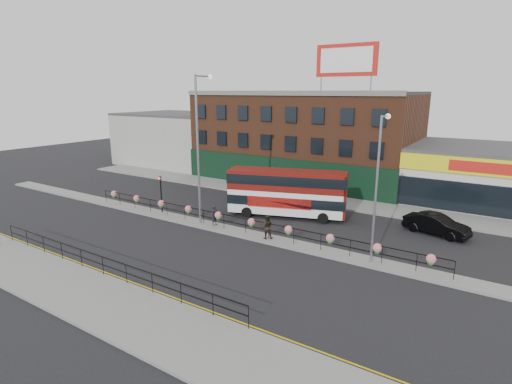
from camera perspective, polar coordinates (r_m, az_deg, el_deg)
The scene contains 19 objects.
ground at distance 30.30m, azimuth -3.08°, elevation -5.77°, with size 120.00×120.00×0.00m, color black.
south_pavement at distance 22.52m, azimuth -21.73°, elevation -14.02°, with size 60.00×4.00×0.15m, color gray.
north_pavement at distance 40.18m, azimuth 6.94°, elevation -0.69°, with size 60.00×4.00×0.15m, color gray.
median at distance 30.28m, azimuth -3.08°, elevation -5.63°, with size 60.00×1.60×0.15m, color gray.
yellow_line_inner at distance 23.76m, azimuth -17.15°, elevation -12.26°, with size 60.00×0.10×0.01m, color gold.
yellow_line_outer at distance 23.66m, azimuth -17.49°, elevation -12.41°, with size 60.00×0.10×0.01m, color gold.
brick_building at distance 48.04m, azimuth 6.97°, elevation 7.88°, with size 25.00×12.21×10.30m.
supermarket at distance 43.67m, azimuth 31.17°, elevation 2.00°, with size 15.00×12.25×5.30m.
warehouse_west at distance 59.81m, azimuth -10.94°, elevation 7.54°, with size 15.50×12.00×7.30m.
billboard at distance 40.72m, azimuth 12.77°, elevation 17.88°, with size 6.00×0.29×4.40m.
median_railing at distance 29.96m, azimuth -3.10°, elevation -3.89°, with size 30.04×0.56×1.23m.
south_railing at distance 24.62m, azimuth -21.10°, elevation -9.21°, with size 20.04×0.05×1.12m.
double_decker_bus at distance 33.43m, azimuth 4.51°, elevation 0.50°, with size 10.07×5.23×3.97m.
car at distance 32.47m, azimuth 24.37°, elevation -4.26°, with size 4.89×2.69×1.53m, color black.
pedestrian_a at distance 31.24m, azimuth -5.93°, elevation -3.32°, with size 0.41×0.61×1.64m, color black.
pedestrian_b at distance 28.36m, azimuth 1.56°, elevation -4.97°, with size 1.08×1.01×1.76m, color black.
lamp_column_west at distance 31.01m, azimuth -8.01°, elevation 7.75°, with size 0.41×2.01×11.43m.
lamp_column_east at distance 24.57m, azimuth 17.06°, elevation 2.04°, with size 0.32×1.56×8.91m.
traffic_light_median at distance 34.97m, azimuth -13.47°, elevation 0.80°, with size 0.15×0.28×3.65m.
Camera 1 is at (16.70, -23.07, 10.35)m, focal length 28.00 mm.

